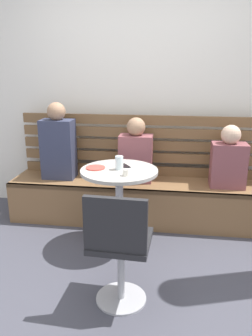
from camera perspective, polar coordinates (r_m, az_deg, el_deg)
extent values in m
plane|color=#42424C|center=(2.68, -0.80, -19.87)|extent=(8.00, 8.00, 0.00)
cube|color=white|center=(3.78, 3.05, 14.58)|extent=(5.20, 0.10, 2.90)
cube|color=brown|center=(3.61, 2.12, -5.62)|extent=(2.70, 0.52, 0.44)
cube|color=brown|center=(3.31, 1.72, -4.00)|extent=(2.70, 0.04, 0.04)
cube|color=brown|center=(3.74, 2.55, -0.37)|extent=(2.65, 0.04, 0.10)
cube|color=brown|center=(3.70, 2.58, 1.88)|extent=(2.65, 0.04, 0.10)
cube|color=brown|center=(3.67, 2.61, 3.94)|extent=(2.65, 0.04, 0.10)
cube|color=brown|center=(3.64, 2.64, 6.02)|extent=(2.65, 0.04, 0.10)
cube|color=brown|center=(3.62, 2.67, 8.14)|extent=(2.65, 0.04, 0.10)
cylinder|color=#ADADB2|center=(3.22, -1.09, -12.73)|extent=(0.44, 0.44, 0.02)
cylinder|color=#ADADB2|center=(3.06, -1.13, -6.94)|extent=(0.07, 0.07, 0.69)
cylinder|color=#B7B2A8|center=(2.93, -1.17, -0.53)|extent=(0.68, 0.68, 0.03)
cylinder|color=#ADADB2|center=(2.59, -0.83, -21.19)|extent=(0.36, 0.36, 0.02)
cylinder|color=#ADADB2|center=(2.46, -0.85, -17.21)|extent=(0.05, 0.05, 0.45)
cube|color=#232326|center=(2.33, -0.88, -12.22)|extent=(0.42, 0.42, 0.04)
cube|color=#232326|center=(2.09, -1.85, -9.66)|extent=(0.40, 0.06, 0.36)
cube|color=#333851|center=(3.65, -11.38, 3.15)|extent=(0.34, 0.22, 0.63)
sphere|color=#A37A5B|center=(3.58, -11.76, 9.38)|extent=(0.19, 0.19, 0.19)
cube|color=brown|center=(3.50, 1.68, 1.68)|extent=(0.34, 0.22, 0.49)
sphere|color=#A37A5B|center=(3.43, 1.72, 7.00)|extent=(0.19, 0.19, 0.19)
cube|color=brown|center=(3.48, 16.95, 0.46)|extent=(0.34, 0.22, 0.44)
sphere|color=#DBB293|center=(3.41, 17.39, 5.41)|extent=(0.19, 0.19, 0.19)
cylinder|color=silver|center=(2.75, -0.02, -0.77)|extent=(0.06, 0.06, 0.05)
cylinder|color=silver|center=(2.91, -1.16, 0.88)|extent=(0.07, 0.07, 0.12)
cylinder|color=#DB4C42|center=(2.97, -5.19, 0.05)|extent=(0.17, 0.17, 0.01)
cube|color=black|center=(3.02, -0.35, 0.37)|extent=(0.14, 0.16, 0.01)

